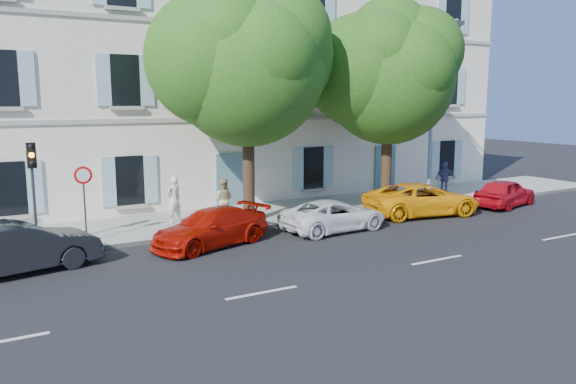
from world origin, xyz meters
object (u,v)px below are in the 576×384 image
car_white_coupe (334,215)px  pedestrian_c (445,178)px  car_yellow_supercar (422,199)px  pedestrian_b (223,200)px  car_red_hatchback (505,193)px  street_lamp (434,102)px  car_red_coupe (211,228)px  car_dark_sedan (18,248)px  road_sign (84,188)px  pedestrian_a (174,199)px  tree_right (389,79)px  traffic_light (32,172)px  tree_left (247,69)px

car_white_coupe → pedestrian_c: size_ratio=2.55×
car_yellow_supercar → pedestrian_b: bearing=82.8°
car_red_hatchback → street_lamp: bearing=40.4°
car_red_coupe → pedestrian_c: bearing=85.3°
car_dark_sedan → car_red_hatchback: car_dark_sedan is taller
car_red_coupe → road_sign: (-3.62, 2.02, 1.36)m
street_lamp → pedestrian_a: 12.38m
car_yellow_supercar → street_lamp: 4.71m
car_dark_sedan → car_red_coupe: car_dark_sedan is taller
tree_right → pedestrian_b: tree_right is taller
traffic_light → street_lamp: size_ratio=0.42×
car_red_hatchback → pedestrian_a: 14.90m
tree_right → pedestrian_a: (-9.19, 1.47, -4.66)m
road_sign → pedestrian_a: size_ratio=1.42×
tree_left → pedestrian_c: 12.45m
tree_right → road_sign: bearing=-179.8°
pedestrian_b → car_white_coupe: bearing=169.6°
traffic_light → road_sign: (1.52, 0.10, -0.61)m
car_dark_sedan → car_white_coupe: (10.67, -0.06, -0.15)m
tree_left → road_sign: bearing=-178.3°
pedestrian_b → car_red_hatchback: bearing=-159.6°
road_sign → pedestrian_c: 17.50m
car_dark_sedan → pedestrian_c: 19.91m
tree_left → pedestrian_a: 5.71m
car_red_hatchback → traffic_light: 19.69m
car_dark_sedan → pedestrian_b: (7.49, 2.97, 0.26)m
car_red_hatchback → tree_right: tree_right is taller
road_sign → street_lamp: 15.48m
car_yellow_supercar → road_sign: size_ratio=1.95×
car_red_coupe → traffic_light: bearing=-128.2°
car_red_hatchback → car_dark_sedan: bearing=75.3°
car_dark_sedan → traffic_light: (0.68, 2.01, 1.87)m
car_red_hatchback → pedestrian_b: bearing=62.2°
car_yellow_supercar → pedestrian_b: size_ratio=2.96×
car_white_coupe → street_lamp: street_lamp is taller
tree_left → road_sign: size_ratio=3.56×
tree_left → pedestrian_b: 5.09m
pedestrian_b → pedestrian_c: size_ratio=1.03×
pedestrian_a → pedestrian_c: 13.92m
tree_left → street_lamp: 9.24m
car_white_coupe → car_red_hatchback: 9.51m
car_red_hatchback → tree_right: size_ratio=0.44×
car_dark_sedan → road_sign: (2.20, 2.11, 1.25)m
tree_right → pedestrian_b: bearing=173.7°
car_yellow_supercar → pedestrian_b: 8.41m
pedestrian_a → street_lamp: bearing=150.4°
street_lamp → car_red_hatchback: bearing=-34.7°
car_dark_sedan → car_yellow_supercar: (15.52, 0.46, -0.04)m
road_sign → car_white_coupe: bearing=-14.4°
road_sign → street_lamp: street_lamp is taller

